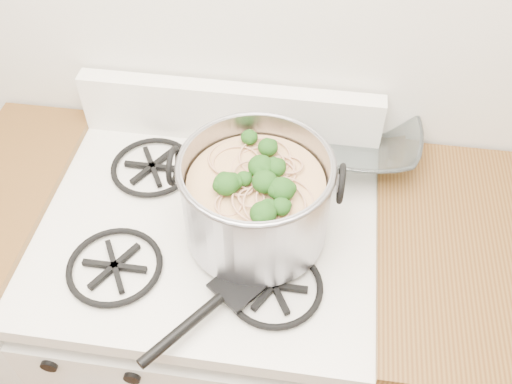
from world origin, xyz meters
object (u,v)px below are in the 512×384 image
gas_range (218,327)px  glass_bowl (356,144)px  stock_pot (256,200)px  spatula (241,281)px

gas_range → glass_bowl: 0.66m
stock_pot → spatula: size_ratio=1.12×
glass_bowl → stock_pot: bearing=-125.6°
stock_pot → glass_bowl: bearing=54.4°
stock_pot → glass_bowl: 0.37m
gas_range → stock_pot: size_ratio=2.66×
spatula → glass_bowl: (0.22, 0.44, 0.00)m
spatula → glass_bowl: glass_bowl is taller
stock_pot → glass_bowl: stock_pot is taller
stock_pot → gas_range: bearing=173.1°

